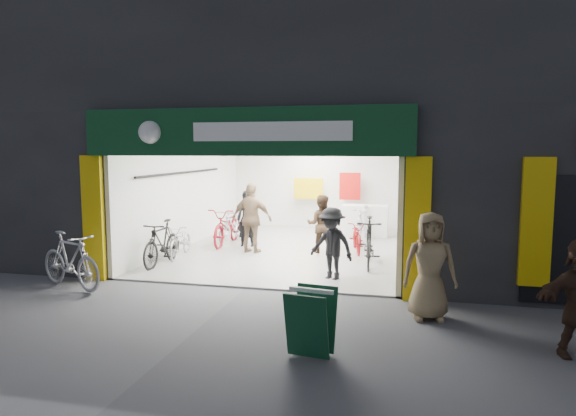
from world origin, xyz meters
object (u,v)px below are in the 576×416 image
(bike_left_front, at_px, (181,241))
(parked_bike, at_px, (70,260))
(pedestrian_near, at_px, (430,266))
(sandwich_board, at_px, (311,320))
(bike_right_front, at_px, (369,242))

(bike_left_front, xyz_separation_m, parked_bike, (-0.86, -3.18, 0.14))
(bike_left_front, distance_m, pedestrian_near, 6.87)
(pedestrian_near, distance_m, sandwich_board, 2.50)
(bike_left_front, height_order, sandwich_board, sandwich_board)
(bike_left_front, bearing_deg, bike_right_front, -7.59)
(sandwich_board, bearing_deg, parked_bike, 165.29)
(parked_bike, relative_size, pedestrian_near, 1.08)
(parked_bike, bearing_deg, bike_right_front, -37.72)
(bike_left_front, bearing_deg, parked_bike, -113.29)
(bike_right_front, xyz_separation_m, parked_bike, (-5.56, -3.23, -0.01))
(parked_bike, xyz_separation_m, pedestrian_near, (6.78, -0.29, 0.31))
(parked_bike, bearing_deg, sandwich_board, -90.75)
(bike_right_front, bearing_deg, sandwich_board, -96.95)
(parked_bike, distance_m, sandwich_board, 5.66)
(bike_right_front, distance_m, parked_bike, 6.43)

